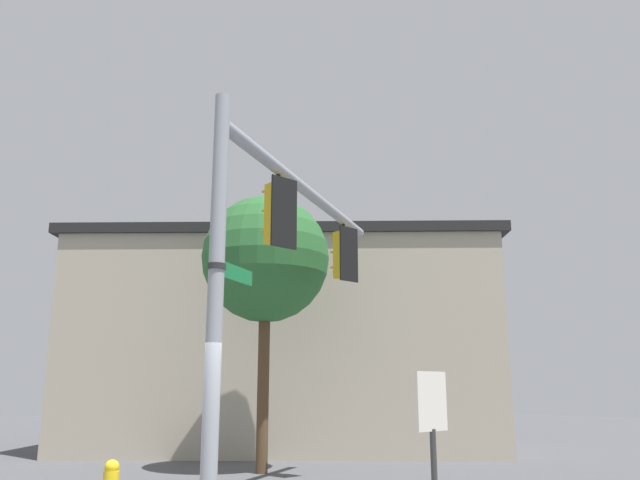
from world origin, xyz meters
TOP-DOWN VIEW (x-y plane):
  - signal_pole at (0.00, 0.00)m, footprint 0.22×0.22m
  - mast_arm at (3.09, 1.60)m, footprint 6.28×3.40m
  - traffic_light_nearest_pole at (1.80, 0.95)m, footprint 0.54×0.49m
  - traffic_light_mid_inner at (5.02, 2.63)m, footprint 0.54×0.49m
  - street_name_sign at (0.29, 0.15)m, footprint 1.09×0.64m
  - storefront_building at (8.74, 9.11)m, footprint 14.31×14.12m
  - tree_by_storefront at (4.72, 5.04)m, footprint 3.14×3.14m
  - historical_marker at (2.16, -1.89)m, footprint 0.60×0.08m

SIDE VIEW (x-z plane):
  - historical_marker at x=2.16m, z-range 0.34..2.47m
  - signal_pole at x=0.00m, z-range 0.00..6.05m
  - storefront_building at x=8.74m, z-range 0.01..6.63m
  - street_name_sign at x=0.29m, z-range 3.42..3.64m
  - traffic_light_nearest_pole at x=1.80m, z-range 4.14..5.46m
  - traffic_light_mid_inner at x=5.02m, z-range 4.14..5.46m
  - tree_by_storefront at x=4.72m, z-range 1.70..8.31m
  - mast_arm at x=3.09m, z-range 5.50..5.71m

